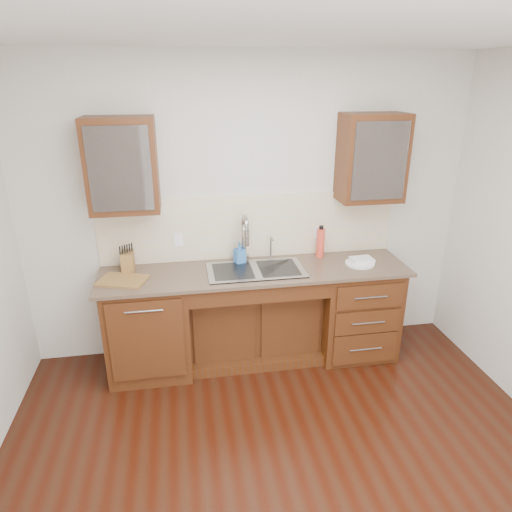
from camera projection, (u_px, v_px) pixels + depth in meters
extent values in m
cube|color=black|center=(291.00, 486.00, 3.03)|extent=(4.00, 3.50, 0.10)
cube|color=white|center=(310.00, 12.00, 2.00)|extent=(4.00, 3.50, 0.10)
cube|color=beige|center=(249.00, 210.00, 4.16)|extent=(4.00, 0.10, 2.70)
cube|color=#593014|center=(149.00, 325.00, 4.02)|extent=(0.70, 0.62, 0.88)
cube|color=#593014|center=(254.00, 320.00, 4.28)|extent=(1.20, 0.44, 0.70)
cube|color=#593014|center=(354.00, 308.00, 4.32)|extent=(0.70, 0.62, 0.88)
cube|color=#84705B|center=(256.00, 271.00, 3.99)|extent=(2.70, 0.65, 0.03)
cube|color=beige|center=(250.00, 227.00, 4.16)|extent=(2.70, 0.02, 0.59)
cube|color=#9E9EA5|center=(256.00, 279.00, 4.00)|extent=(0.84, 0.46, 0.19)
cylinder|color=#999993|center=(244.00, 241.00, 4.09)|extent=(0.04, 0.04, 0.40)
cylinder|color=#999993|center=(271.00, 247.00, 4.17)|extent=(0.02, 0.02, 0.24)
cube|color=#593014|center=(122.00, 165.00, 3.62)|extent=(0.55, 0.34, 0.75)
cube|color=#593014|center=(372.00, 158.00, 3.95)|extent=(0.55, 0.34, 0.75)
cube|color=white|center=(178.00, 240.00, 4.08)|extent=(0.08, 0.01, 0.12)
cube|color=white|center=(318.00, 232.00, 4.28)|extent=(0.08, 0.01, 0.12)
imported|color=#3878C9|center=(239.00, 253.00, 4.09)|extent=(0.12, 0.12, 0.20)
cylinder|color=#E0402D|center=(320.00, 243.00, 4.22)|extent=(0.10, 0.10, 0.27)
cylinder|color=white|center=(360.00, 263.00, 4.10)|extent=(0.30, 0.30, 0.01)
cube|color=white|center=(362.00, 260.00, 4.12)|extent=(0.20, 0.16, 0.03)
cube|color=olive|center=(128.00, 262.00, 3.93)|extent=(0.10, 0.16, 0.18)
cube|color=#9B6A3C|center=(123.00, 280.00, 3.76)|extent=(0.45, 0.37, 0.02)
imported|color=white|center=(107.00, 172.00, 3.62)|extent=(0.16, 0.16, 0.10)
imported|color=white|center=(133.00, 172.00, 3.65)|extent=(0.12, 0.12, 0.10)
imported|color=white|center=(360.00, 164.00, 3.95)|extent=(0.14, 0.14, 0.10)
imported|color=white|center=(378.00, 164.00, 3.98)|extent=(0.12, 0.12, 0.10)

